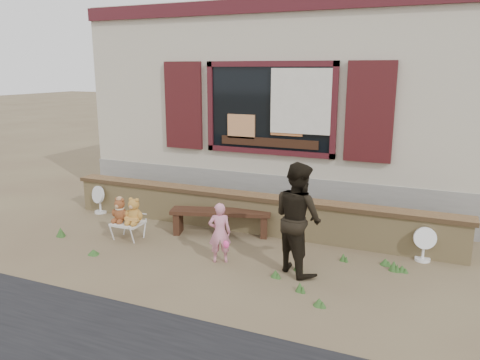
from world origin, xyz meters
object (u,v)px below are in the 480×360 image
at_px(bench, 221,217).
at_px(teddy_bear_right, 134,210).
at_px(folding_chair, 128,224).
at_px(adult, 298,218).
at_px(child, 220,233).
at_px(teddy_bear_left, 120,209).

relative_size(bench, teddy_bear_right, 3.88).
distance_m(folding_chair, adult, 2.98).
height_order(folding_chair, child, child).
bearing_deg(bench, teddy_bear_left, -168.24).
xyz_separation_m(teddy_bear_left, child, (1.95, -0.25, -0.05)).
bearing_deg(child, teddy_bear_right, -33.96).
relative_size(folding_chair, teddy_bear_right, 1.07).
bearing_deg(adult, teddy_bear_right, 33.20).
distance_m(teddy_bear_right, child, 1.69).
xyz_separation_m(bench, teddy_bear_left, (-1.46, -0.80, 0.18)).
height_order(teddy_bear_left, teddy_bear_right, teddy_bear_right).
bearing_deg(adult, bench, 6.15).
bearing_deg(bench, child, -81.96).
bearing_deg(child, adult, 161.60).
xyz_separation_m(bench, folding_chair, (-1.32, -0.80, -0.06)).
bearing_deg(teddy_bear_left, child, -8.49).
height_order(bench, teddy_bear_right, teddy_bear_right).
bearing_deg(adult, folding_chair, 33.37).
bearing_deg(teddy_bear_left, adult, -3.32).
xyz_separation_m(bench, teddy_bear_right, (-1.18, -0.79, 0.19)).
bearing_deg(child, teddy_bear_left, -32.56).
height_order(bench, teddy_bear_left, teddy_bear_left).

